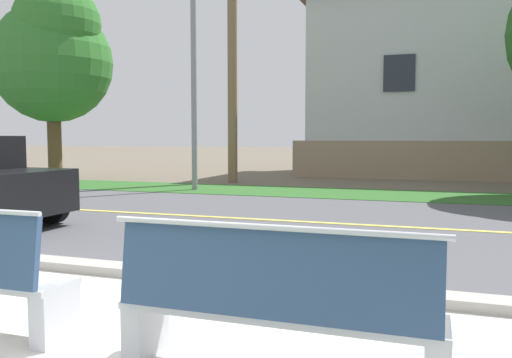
% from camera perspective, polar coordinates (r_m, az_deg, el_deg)
% --- Properties ---
extents(ground_plane, '(140.00, 140.00, 0.00)m').
position_cam_1_polar(ground_plane, '(10.83, 6.85, -3.49)').
color(ground_plane, '#665B4C').
extents(sidewalk_pavement, '(44.00, 3.60, 0.01)m').
position_cam_1_polar(sidewalk_pavement, '(3.94, -18.04, -18.07)').
color(sidewalk_pavement, beige).
rests_on(sidewalk_pavement, ground_plane).
extents(curb_edge, '(44.00, 0.30, 0.11)m').
position_cam_1_polar(curb_edge, '(5.52, -5.63, -10.73)').
color(curb_edge, '#ADA89E').
rests_on(curb_edge, ground_plane).
extents(street_asphalt, '(52.00, 8.00, 0.01)m').
position_cam_1_polar(street_asphalt, '(9.39, 4.94, -4.69)').
color(street_asphalt, '#515156').
rests_on(street_asphalt, ground_plane).
extents(road_centre_line, '(48.00, 0.14, 0.01)m').
position_cam_1_polar(road_centre_line, '(9.39, 4.94, -4.66)').
color(road_centre_line, '#E0CC4C').
rests_on(road_centre_line, ground_plane).
extents(far_verge_grass, '(48.00, 2.80, 0.02)m').
position_cam_1_polar(far_verge_grass, '(14.26, 9.78, -1.56)').
color(far_verge_grass, '#2D6026').
rests_on(far_verge_grass, ground_plane).
extents(bench_right, '(2.03, 0.48, 1.01)m').
position_cam_1_polar(bench_right, '(3.28, 2.08, -14.01)').
color(bench_right, silver).
rests_on(bench_right, ground_plane).
extents(streetlamp, '(0.24, 2.10, 7.73)m').
position_cam_1_polar(streetlamp, '(15.52, -6.56, 15.18)').
color(streetlamp, gray).
rests_on(streetlamp, ground_plane).
extents(shade_tree_far_left, '(4.07, 4.07, 6.71)m').
position_cam_1_polar(shade_tree_far_left, '(19.48, -21.29, 12.65)').
color(shade_tree_far_left, brown).
rests_on(shade_tree_far_left, ground_plane).
extents(garden_wall, '(13.00, 0.36, 1.40)m').
position_cam_1_polar(garden_wall, '(19.53, 22.95, 1.81)').
color(garden_wall, gray).
rests_on(garden_wall, ground_plane).
extents(house_across_street, '(13.48, 6.91, 7.53)m').
position_cam_1_polar(house_across_street, '(22.83, 23.07, 9.96)').
color(house_across_street, '#B7BCC1').
rests_on(house_across_street, ground_plane).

